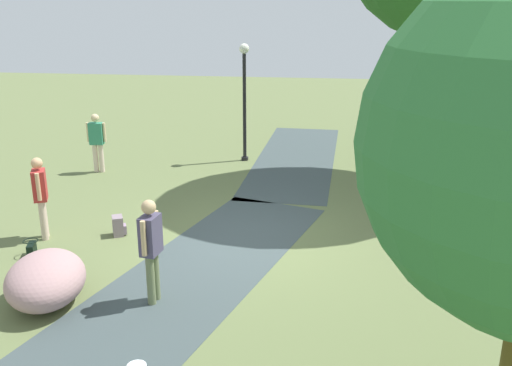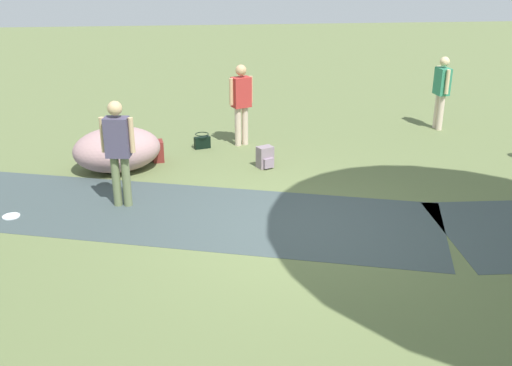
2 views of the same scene
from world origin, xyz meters
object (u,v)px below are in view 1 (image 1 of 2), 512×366
Objects in this scene: lamp_post at (244,89)px; handbag_on_grass at (32,249)px; lawn_boulder at (46,279)px; man_near_boulder at (97,139)px; woman_with_handbag at (40,192)px; spare_backpack_on_lawn at (118,226)px; backpack_by_boulder at (44,270)px; frisbee_on_grass at (137,366)px; passerby_on_path at (151,244)px.

lamp_post is 7.77m from handbag_on_grass.
lawn_boulder is at bearing 35.54° from handbag_on_grass.
lamp_post reaches higher than man_near_boulder.
woman_with_handbag reaches higher than spare_backpack_on_lawn.
backpack_by_boulder is at bearing -148.68° from lawn_boulder.
handbag_on_grass is (5.26, 0.87, -0.78)m from man_near_boulder.
frisbee_on_grass is (2.93, 3.01, -0.13)m from handbag_on_grass.
lawn_boulder is at bearing -2.91° from spare_backpack_on_lawn.
lamp_post reaches higher than backpack_by_boulder.
frisbee_on_grass is at bearing 40.16° from woman_with_handbag.
lawn_boulder is 1.75m from passerby_on_path.
spare_backpack_on_lawn is (-1.14, 1.24, 0.05)m from handbag_on_grass.
handbag_on_grass is 1.10m from backpack_by_boulder.
man_near_boulder is 6.22× the size of frisbee_on_grass.
passerby_on_path reaches higher than frisbee_on_grass.
lawn_boulder is 4.58× the size of backpack_by_boulder.
frisbee_on_grass is (1.39, 1.91, -0.39)m from lawn_boulder.
man_near_boulder is at bearing -163.82° from lawn_boulder.
passerby_on_path is at bearing -170.47° from frisbee_on_grass.
lamp_post is at bearing -179.36° from frisbee_on_grass.
lamp_post is 2.08× the size of man_near_boulder.
lamp_post is 6.95m from woman_with_handbag.
backpack_by_boulder is at bearing -101.93° from passerby_on_path.
passerby_on_path reaches higher than handbag_on_grass.
frisbee_on_grass is at bearing 0.64° from lamp_post.
handbag_on_grass is at bearing -115.25° from passerby_on_path.
man_near_boulder is at bearing -151.18° from passerby_on_path.
lamp_post is 8.84m from lawn_boulder.
woman_with_handbag reaches higher than backpack_by_boulder.
woman_with_handbag is at bearing -126.05° from passerby_on_path.
man_near_boulder is 0.95× the size of passerby_on_path.
passerby_on_path is 3.13m from handbag_on_grass.
lawn_boulder reaches higher than spare_backpack_on_lawn.
lawn_boulder is 7.10m from man_near_boulder.
passerby_on_path is (8.24, -0.17, -1.10)m from lamp_post.
woman_with_handbag is 4.99m from frisbee_on_grass.
backpack_by_boulder is at bearing 38.64° from handbag_on_grass.
passerby_on_path is at bearing 64.75° from handbag_on_grass.
woman_with_handbag is at bearing -76.58° from spare_backpack_on_lawn.
woman_with_handbag is 1.03× the size of man_near_boulder.
backpack_by_boulder is 3.12m from frisbee_on_grass.
lawn_boulder is at bearing 31.32° from backpack_by_boulder.
passerby_on_path is 6.53× the size of frisbee_on_grass.
backpack_by_boulder is 1.55× the size of frisbee_on_grass.
woman_with_handbag is at bearing -153.38° from backpack_by_boulder.
frisbee_on_grass is at bearing 25.34° from man_near_boulder.
passerby_on_path reaches higher than backpack_by_boulder.
handbag_on_grass is at bearing -22.63° from lamp_post.
spare_backpack_on_lawn is at bearing -15.94° from lamp_post.
lawn_boulder reaches higher than handbag_on_grass.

